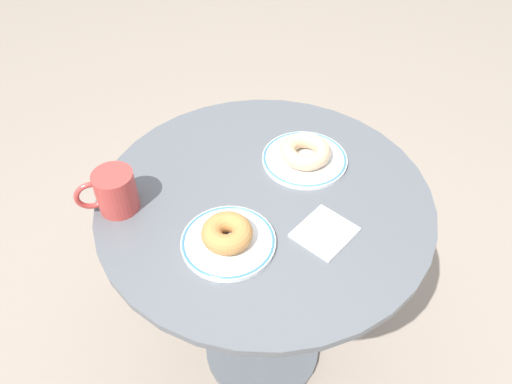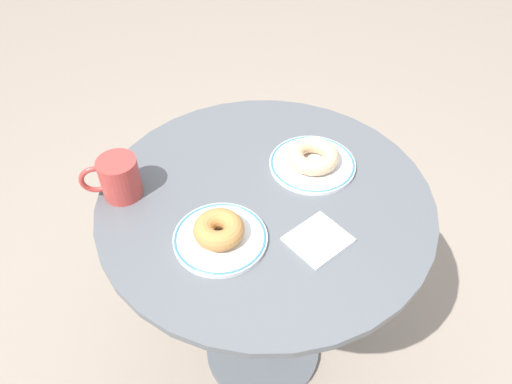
{
  "view_description": "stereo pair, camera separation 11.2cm",
  "coord_description": "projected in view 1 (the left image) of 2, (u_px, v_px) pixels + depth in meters",
  "views": [
    {
      "loc": [
        -0.62,
        -0.52,
        1.55
      ],
      "look_at": [
        -0.02,
        0.01,
        0.76
      ],
      "focal_mm": 34.7,
      "sensor_mm": 36.0,
      "label": 1
    },
    {
      "loc": [
        -0.54,
        -0.6,
        1.55
      ],
      "look_at": [
        -0.02,
        0.01,
        0.76
      ],
      "focal_mm": 34.7,
      "sensor_mm": 36.0,
      "label": 2
    }
  ],
  "objects": [
    {
      "name": "ground_plane",
      "position": [
        262.0,
        350.0,
        1.67
      ],
      "size": [
        7.0,
        7.0,
        0.02
      ],
      "primitive_type": "cube",
      "color": "gray"
    },
    {
      "name": "donut_glazed",
      "position": [
        305.0,
        151.0,
        1.21
      ],
      "size": [
        0.18,
        0.18,
        0.04
      ],
      "primitive_type": "torus",
      "rotation": [
        0.0,
        0.0,
        0.87
      ],
      "color": "#E0B789",
      "rests_on": "plate_right"
    },
    {
      "name": "donut_old_fashioned",
      "position": [
        227.0,
        233.0,
        1.02
      ],
      "size": [
        0.13,
        0.13,
        0.04
      ],
      "primitive_type": "torus",
      "rotation": [
        0.0,
        0.0,
        4.48
      ],
      "color": "#BC7F42",
      "rests_on": "plate_left"
    },
    {
      "name": "cafe_table",
      "position": [
        264.0,
        250.0,
        1.29
      ],
      "size": [
        0.78,
        0.78,
        0.73
      ],
      "color": "#565B60",
      "rests_on": "ground"
    },
    {
      "name": "paper_napkin",
      "position": [
        325.0,
        232.0,
        1.07
      ],
      "size": [
        0.12,
        0.11,
        0.01
      ],
      "primitive_type": "cube",
      "rotation": [
        0.0,
        0.0,
        0.0
      ],
      "color": "white",
      "rests_on": "cafe_table"
    },
    {
      "name": "plate_right",
      "position": [
        305.0,
        159.0,
        1.23
      ],
      "size": [
        0.21,
        0.21,
        0.01
      ],
      "color": "white",
      "rests_on": "cafe_table"
    },
    {
      "name": "plate_left",
      "position": [
        228.0,
        242.0,
        1.04
      ],
      "size": [
        0.2,
        0.2,
        0.01
      ],
      "color": "white",
      "rests_on": "cafe_table"
    },
    {
      "name": "coffee_mug",
      "position": [
        114.0,
        192.0,
        1.09
      ],
      "size": [
        0.13,
        0.09,
        0.1
      ],
      "color": "#B73D38",
      "rests_on": "cafe_table"
    }
  ]
}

